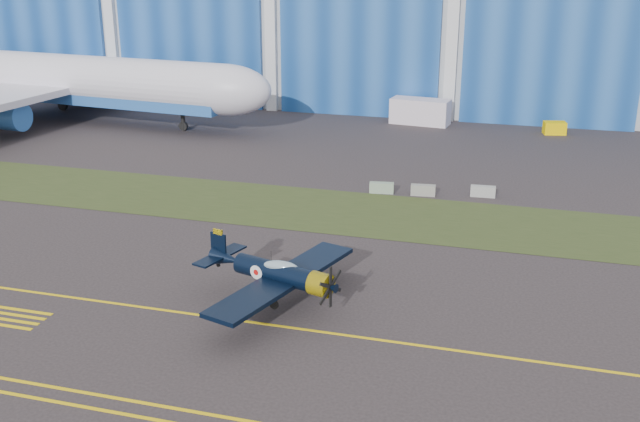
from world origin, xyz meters
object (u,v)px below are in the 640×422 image
(warbird, at_px, (275,272))
(tug, at_px, (555,128))
(jetliner, at_px, (48,25))
(shipping_container, at_px, (420,111))

(warbird, relative_size, tug, 5.91)
(warbird, distance_m, jetliner, 58.63)
(warbird, distance_m, tug, 50.72)
(jetliner, height_order, shipping_container, jetliner)
(shipping_container, bearing_deg, jetliner, -160.81)
(tug, bearing_deg, warbird, -120.40)
(jetliner, distance_m, tug, 58.59)
(shipping_container, bearing_deg, warbird, -83.45)
(warbird, relative_size, shipping_container, 2.06)
(jetliner, xyz_separation_m, tug, (57.13, 7.97, -10.25))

